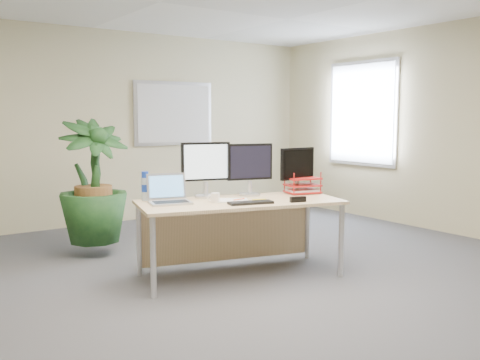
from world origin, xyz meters
TOP-DOWN VIEW (x-y plane):
  - floor at (0.00, 0.00)m, footprint 8.00×8.00m
  - back_wall at (0.00, 4.00)m, footprint 7.00×0.04m
  - whiteboard at (1.20, 3.97)m, footprint 1.30×0.04m
  - window at (3.47, 2.30)m, footprint 0.04×1.30m
  - desk at (0.23, 0.94)m, footprint 2.03×1.25m
  - floor_plant at (-0.65, 2.37)m, footprint 0.96×0.96m
  - monitor_left at (0.05, 1.19)m, footprint 0.48×0.22m
  - monitor_right at (0.47, 1.04)m, footprint 0.46×0.21m
  - monitor_dark at (0.96, 0.89)m, footprint 0.42×0.19m
  - laptop at (-0.40, 1.10)m, footprint 0.43×0.40m
  - keyboard at (0.17, 0.62)m, footprint 0.43×0.24m
  - coffee_mug at (-0.05, 0.87)m, footprint 0.12×0.08m
  - spiral_notebook at (0.13, 0.85)m, footprint 0.36×0.34m
  - orange_pen at (0.18, 0.82)m, footprint 0.14×0.03m
  - yellow_highlighter at (0.35, 0.72)m, footprint 0.13×0.06m
  - water_bottle at (-0.52, 1.35)m, footprint 0.07×0.07m
  - letter_tray at (1.01, 0.86)m, footprint 0.38×0.33m
  - stapler at (0.59, 0.45)m, footprint 0.16×0.08m

SIDE VIEW (x-z plane):
  - floor at x=0.00m, z-range 0.00..0.00m
  - desk at x=0.23m, z-range 0.21..0.93m
  - spiral_notebook at x=0.13m, z-range 0.72..0.74m
  - yellow_highlighter at x=0.35m, z-range 0.72..0.74m
  - keyboard at x=0.17m, z-range 0.72..0.75m
  - orange_pen at x=0.18m, z-range 0.74..0.75m
  - stapler at x=0.59m, z-range 0.72..0.78m
  - floor_plant at x=-0.65m, z-range 0.00..1.50m
  - coffee_mug at x=-0.05m, z-range 0.72..0.81m
  - laptop at x=-0.40m, z-range 0.66..0.92m
  - letter_tray at x=1.01m, z-range 0.72..0.87m
  - water_bottle at x=-0.52m, z-range 0.72..0.99m
  - monitor_dark at x=0.96m, z-range 0.76..1.23m
  - monitor_right at x=0.47m, z-range 0.76..1.28m
  - monitor_left at x=0.05m, z-range 0.76..1.30m
  - back_wall at x=0.00m, z-range 0.00..2.70m
  - whiteboard at x=1.20m, z-range 1.07..2.02m
  - window at x=3.47m, z-range 0.77..2.33m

